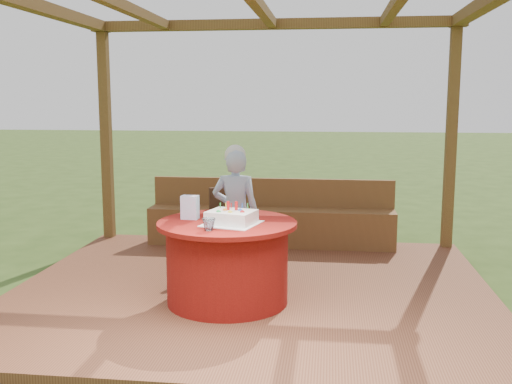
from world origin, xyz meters
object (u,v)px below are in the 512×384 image
birthday_cake (232,217)px  drinking_glass (209,224)px  bench (271,223)px  chair (230,225)px  table (227,261)px  elderly_woman (236,210)px  gift_bag (190,207)px

birthday_cake → drinking_glass: 0.30m
bench → chair: size_ratio=3.52×
table → drinking_glass: (-0.08, -0.37, 0.41)m
drinking_glass → bench: bearing=84.4°
chair → birthday_cake: size_ratio=1.61×
chair → drinking_glass: size_ratio=7.84×
drinking_glass → chair: bearing=92.8°
table → elderly_woman: 0.86m
chair → elderly_woman: (0.10, -0.27, 0.21)m
birthday_cake → drinking_glass: size_ratio=4.87×
chair → gift_bag: (-0.19, -1.00, 0.37)m
table → elderly_woman: size_ratio=0.91×
birthday_cake → gift_bag: bearing=157.2°
bench → table: 2.17m
chair → bench: bearing=73.6°
gift_bag → drinking_glass: 0.51m
bench → drinking_glass: bearing=-95.6°
bench → elderly_woman: elderly_woman is taller
birthday_cake → elderly_woman: bearing=97.0°
elderly_woman → gift_bag: bearing=-111.4°
gift_bag → drinking_glass: gift_bag is taller
table → gift_bag: gift_bag is taller
bench → table: (-0.17, -2.16, 0.10)m
bench → gift_bag: (-0.51, -2.09, 0.56)m
drinking_glass → elderly_woman: bearing=88.6°
bench → table: bearing=-94.4°
table → chair: (-0.15, 1.07, 0.10)m
bench → elderly_woman: bearing=-99.3°
birthday_cake → drinking_glass: birthday_cake is taller
chair → drinking_glass: bearing=-87.2°
table → drinking_glass: 0.56m
table → birthday_cake: 0.43m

